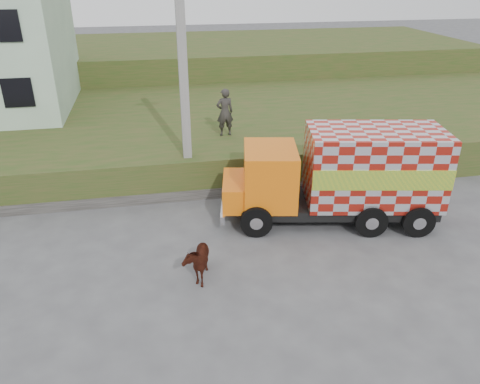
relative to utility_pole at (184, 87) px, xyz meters
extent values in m
plane|color=#474749|center=(1.00, -4.60, -4.08)|extent=(120.00, 120.00, 0.00)
cube|color=#294818|center=(1.00, 5.40, -3.33)|extent=(40.00, 12.00, 1.50)
cube|color=#294818|center=(1.00, 17.40, -2.58)|extent=(40.00, 12.00, 3.00)
cube|color=#595651|center=(-1.00, -0.40, -3.88)|extent=(16.00, 0.50, 0.40)
cube|color=gray|center=(0.00, 0.00, -0.08)|extent=(0.30, 0.30, 8.00)
cube|color=black|center=(4.67, -2.92, -3.47)|extent=(6.61, 3.21, 0.33)
cube|color=orange|center=(2.47, -2.50, -2.44)|extent=(2.05, 2.42, 1.87)
cube|color=orange|center=(1.42, -2.30, -3.00)|extent=(1.28, 2.10, 0.84)
cube|color=silver|center=(5.77, -3.13, -2.12)|extent=(4.63, 3.00, 2.43)
cube|color=yellow|center=(5.56, -4.25, -2.12)|extent=(4.22, 0.84, 0.65)
cube|color=yellow|center=(5.99, -2.01, -2.12)|extent=(4.22, 0.84, 0.65)
cube|color=silver|center=(0.96, -2.21, -3.56)|extent=(0.54, 2.13, 0.28)
cylinder|color=black|center=(1.81, -3.47, -3.56)|extent=(1.07, 0.51, 1.03)
cylinder|color=black|center=(2.22, -1.36, -3.56)|extent=(1.07, 0.51, 1.03)
cylinder|color=black|center=(5.39, -4.15, -3.56)|extent=(1.07, 0.51, 1.03)
cylinder|color=black|center=(5.79, -2.04, -3.56)|extent=(1.07, 0.51, 1.03)
cylinder|color=black|center=(6.85, -4.43, -3.56)|extent=(1.07, 0.51, 1.03)
cylinder|color=black|center=(7.26, -2.32, -3.56)|extent=(1.07, 0.51, 1.03)
imported|color=black|center=(-0.28, -5.34, -3.48)|extent=(0.91, 1.50, 1.18)
imported|color=#322F2C|center=(1.74, 2.12, -1.61)|extent=(0.76, 0.55, 1.93)
camera|label=1|loc=(-1.13, -16.04, 3.76)|focal=35.00mm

